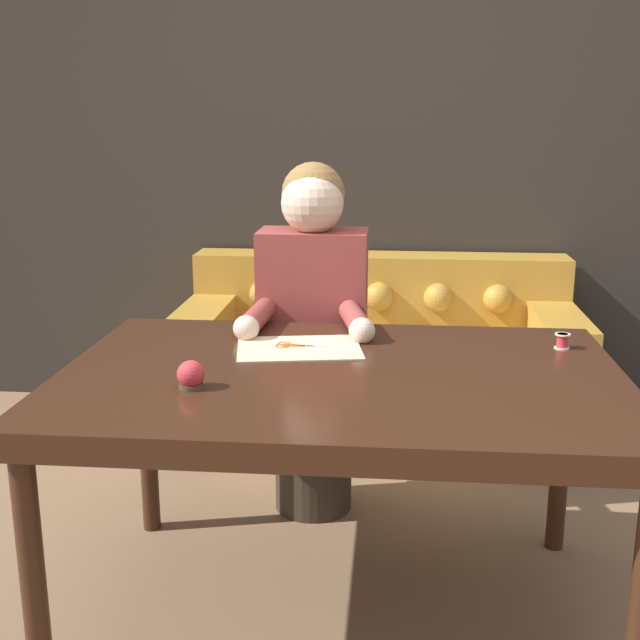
{
  "coord_description": "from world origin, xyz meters",
  "views": [
    {
      "loc": [
        0.11,
        -1.94,
        1.41
      ],
      "look_at": [
        -0.09,
        0.25,
        0.84
      ],
      "focal_mm": 45.0,
      "sensor_mm": 36.0,
      "label": 1
    }
  ],
  "objects_px": {
    "couch": "(377,370)",
    "thread_spool": "(562,341)",
    "scissors": "(296,346)",
    "pin_cushion": "(191,376)",
    "dining_table": "(341,394)",
    "person": "(313,340)"
  },
  "relations": [
    {
      "from": "person",
      "to": "scissors",
      "type": "height_order",
      "value": "person"
    },
    {
      "from": "scissors",
      "to": "pin_cushion",
      "type": "relative_size",
      "value": 2.77
    },
    {
      "from": "couch",
      "to": "pin_cushion",
      "type": "relative_size",
      "value": 24.14
    },
    {
      "from": "person",
      "to": "thread_spool",
      "type": "xyz_separation_m",
      "value": [
        0.77,
        -0.38,
        0.12
      ]
    },
    {
      "from": "dining_table",
      "to": "scissors",
      "type": "distance_m",
      "value": 0.27
    },
    {
      "from": "dining_table",
      "to": "scissors",
      "type": "xyz_separation_m",
      "value": [
        -0.15,
        0.21,
        0.07
      ]
    },
    {
      "from": "person",
      "to": "pin_cushion",
      "type": "relative_size",
      "value": 17.58
    },
    {
      "from": "scissors",
      "to": "thread_spool",
      "type": "bearing_deg",
      "value": 4.11
    },
    {
      "from": "couch",
      "to": "thread_spool",
      "type": "height_order",
      "value": "thread_spool"
    },
    {
      "from": "dining_table",
      "to": "couch",
      "type": "distance_m",
      "value": 1.46
    },
    {
      "from": "couch",
      "to": "scissors",
      "type": "height_order",
      "value": "couch"
    },
    {
      "from": "dining_table",
      "to": "scissors",
      "type": "bearing_deg",
      "value": 124.52
    },
    {
      "from": "scissors",
      "to": "thread_spool",
      "type": "xyz_separation_m",
      "value": [
        0.78,
        0.06,
        0.02
      ]
    },
    {
      "from": "dining_table",
      "to": "couch",
      "type": "bearing_deg",
      "value": 87.07
    },
    {
      "from": "person",
      "to": "scissors",
      "type": "relative_size",
      "value": 6.34
    },
    {
      "from": "dining_table",
      "to": "pin_cushion",
      "type": "bearing_deg",
      "value": -154.35
    },
    {
      "from": "couch",
      "to": "thread_spool",
      "type": "xyz_separation_m",
      "value": [
        0.56,
        -1.14,
        0.47
      ]
    },
    {
      "from": "thread_spool",
      "to": "pin_cushion",
      "type": "bearing_deg",
      "value": -155.89
    },
    {
      "from": "dining_table",
      "to": "pin_cushion",
      "type": "xyz_separation_m",
      "value": [
        -0.37,
        -0.18,
        0.1
      ]
    },
    {
      "from": "scissors",
      "to": "couch",
      "type": "bearing_deg",
      "value": 79.58
    },
    {
      "from": "couch",
      "to": "thread_spool",
      "type": "relative_size",
      "value": 38.35
    },
    {
      "from": "couch",
      "to": "thread_spool",
      "type": "distance_m",
      "value": 1.35
    }
  ]
}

